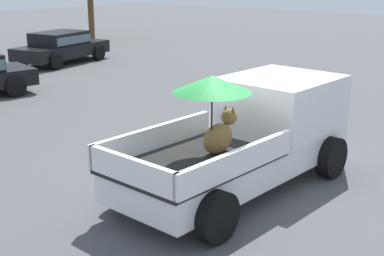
# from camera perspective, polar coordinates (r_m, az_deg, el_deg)

# --- Properties ---
(ground_plane) EXTENTS (80.00, 80.00, 0.00)m
(ground_plane) POSITION_cam_1_polar(r_m,az_deg,el_deg) (10.07, 4.54, -6.46)
(ground_plane) COLOR #4C4C4F
(pickup_truck_main) EXTENTS (5.19, 2.60, 2.25)m
(pickup_truck_main) POSITION_cam_1_polar(r_m,az_deg,el_deg) (10.08, 6.24, -0.60)
(pickup_truck_main) COLOR black
(pickup_truck_main) RESTS_ON ground
(parked_sedan_near) EXTENTS (4.49, 2.40, 1.33)m
(parked_sedan_near) POSITION_cam_1_polar(r_m,az_deg,el_deg) (23.89, -13.58, 8.38)
(parked_sedan_near) COLOR black
(parked_sedan_near) RESTS_ON ground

